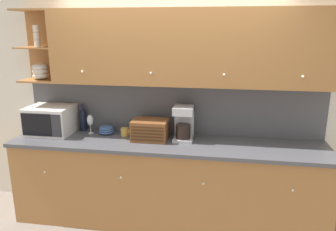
{
  "coord_description": "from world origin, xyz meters",
  "views": [
    {
      "loc": [
        0.55,
        -3.6,
        2.16
      ],
      "look_at": [
        0.0,
        -0.22,
        1.23
      ],
      "focal_mm": 35.0,
      "sensor_mm": 36.0,
      "label": 1
    }
  ],
  "objects": [
    {
      "name": "bowl_stack_on_counter",
      "position": [
        -0.74,
        -0.14,
        1.0
      ],
      "size": [
        0.19,
        0.19,
        0.09
      ],
      "color": "#3D5B93",
      "rests_on": "counter_unit"
    },
    {
      "name": "upper_cabinets",
      "position": [
        0.16,
        -0.16,
        1.95
      ],
      "size": [
        3.38,
        0.35,
        0.78
      ],
      "color": "#A36B38",
      "rests_on": "backsplash_panel"
    },
    {
      "name": "counter_unit",
      "position": [
        0.0,
        -0.32,
        0.48
      ],
      "size": [
        3.4,
        0.66,
        0.96
      ],
      "color": "#A36B38",
      "rests_on": "ground_plane"
    },
    {
      "name": "wine_bottle",
      "position": [
        -1.04,
        -0.07,
        1.1
      ],
      "size": [
        0.08,
        0.08,
        0.32
      ],
      "color": "black",
      "rests_on": "counter_unit"
    },
    {
      "name": "wine_glass",
      "position": [
        -0.92,
        -0.17,
        1.11
      ],
      "size": [
        0.07,
        0.07,
        0.22
      ],
      "color": "silver",
      "rests_on": "counter_unit"
    },
    {
      "name": "coffee_maker",
      "position": [
        0.17,
        -0.21,
        1.15
      ],
      "size": [
        0.21,
        0.23,
        0.38
      ],
      "color": "#B7B7BC",
      "rests_on": "counter_unit"
    },
    {
      "name": "bread_box",
      "position": [
        -0.19,
        -0.26,
        1.07
      ],
      "size": [
        0.38,
        0.29,
        0.22
      ],
      "color": "brown",
      "rests_on": "counter_unit"
    },
    {
      "name": "mug",
      "position": [
        -0.5,
        -0.18,
        1.0
      ],
      "size": [
        0.11,
        0.1,
        0.09
      ],
      "color": "gold",
      "rests_on": "counter_unit"
    },
    {
      "name": "microwave",
      "position": [
        -1.37,
        -0.23,
        1.12
      ],
      "size": [
        0.5,
        0.42,
        0.32
      ],
      "color": "silver",
      "rests_on": "counter_unit"
    },
    {
      "name": "backsplash_panel",
      "position": [
        0.0,
        -0.01,
        1.26
      ],
      "size": [
        3.38,
        0.01,
        0.6
      ],
      "color": "#4C4C51",
      "rests_on": "counter_unit"
    },
    {
      "name": "ground_plane",
      "position": [
        0.0,
        0.0,
        0.0
      ],
      "size": [
        24.0,
        24.0,
        0.0
      ],
      "primitive_type": "plane",
      "color": "slate"
    },
    {
      "name": "wall_back",
      "position": [
        0.0,
        0.03,
        1.3
      ],
      "size": [
        5.78,
        0.06,
        2.6
      ],
      "color": "silver",
      "rests_on": "ground_plane"
    }
  ]
}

